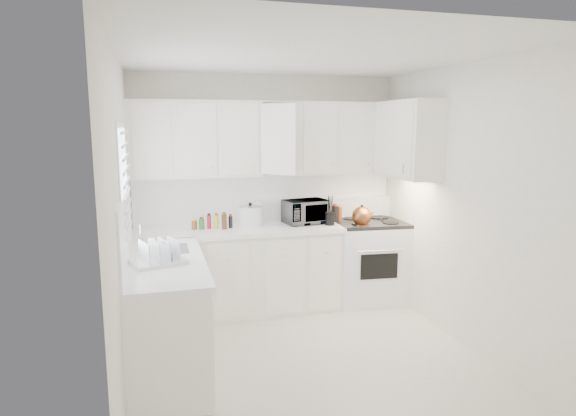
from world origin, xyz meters
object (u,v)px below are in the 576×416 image
object	(u,v)px
utensil_crock	(330,210)
dish_rack	(158,250)
rice_cooker	(250,215)
stove	(369,250)
microwave	(306,209)
tea_kettle	(362,215)

from	to	relation	value
utensil_crock	dish_rack	world-z (taller)	utensil_crock
rice_cooker	utensil_crock	size ratio (longest dim) A/B	0.77
rice_cooker	stove	bearing A→B (deg)	-0.96
stove	utensil_crock	xyz separation A→B (m)	(-0.52, -0.07, 0.51)
stove	rice_cooker	world-z (taller)	stove
microwave	rice_cooker	world-z (taller)	microwave
utensil_crock	dish_rack	distance (m)	2.16
utensil_crock	tea_kettle	bearing A→B (deg)	-14.78
utensil_crock	dish_rack	bearing A→B (deg)	-149.46
microwave	dish_rack	world-z (taller)	microwave
tea_kettle	microwave	bearing A→B (deg)	-179.17
dish_rack	stove	bearing A→B (deg)	8.68
tea_kettle	utensil_crock	distance (m)	0.36
stove	microwave	world-z (taller)	microwave
utensil_crock	dish_rack	xyz separation A→B (m)	(-1.86, -1.10, -0.06)
tea_kettle	microwave	distance (m)	0.63
tea_kettle	rice_cooker	bearing A→B (deg)	-167.10
microwave	utensil_crock	size ratio (longest dim) A/B	1.42
stove	utensil_crock	bearing A→B (deg)	-166.99
stove	rice_cooker	xyz separation A→B (m)	(-1.39, 0.09, 0.47)
microwave	rice_cooker	distance (m)	0.64
tea_kettle	dish_rack	xyz separation A→B (m)	(-2.20, -1.01, -0.00)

